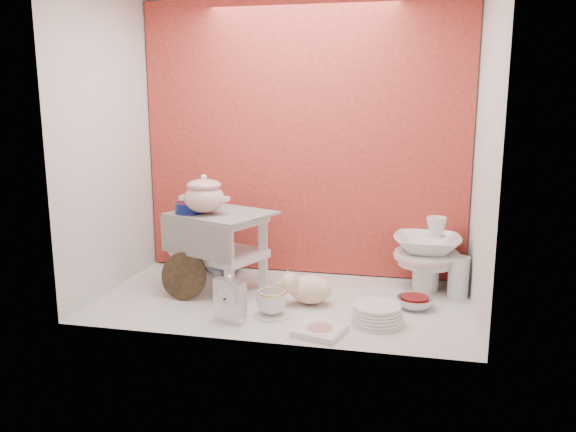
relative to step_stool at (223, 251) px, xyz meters
name	(u,v)px	position (x,y,z in m)	size (l,w,h in m)	color
ground	(283,300)	(0.34, -0.11, -0.20)	(1.80, 1.80, 0.00)	silver
niche_shell	(291,107)	(0.34, 0.07, 0.73)	(1.86, 1.03, 1.53)	#CB3F32
step_stool	(223,251)	(0.00, 0.00, 0.00)	(0.46, 0.39, 0.40)	silver
soup_tureen	(204,194)	(-0.07, -0.06, 0.30)	(0.24, 0.24, 0.20)	white
cobalt_bowl	(190,208)	(-0.15, -0.05, 0.23)	(0.15, 0.15, 0.05)	#0B1652
floral_platter	(194,236)	(-0.28, 0.32, -0.01)	(0.39, 0.12, 0.38)	silver
blue_white_vase	(223,252)	(-0.09, 0.26, -0.08)	(0.23, 0.23, 0.24)	silver
lacquer_tray	(184,276)	(-0.14, -0.18, -0.09)	(0.24, 0.08, 0.23)	black
mantel_clock	(230,299)	(0.18, -0.43, -0.10)	(0.15, 0.05, 0.21)	silver
plush_pig	(310,289)	(0.48, -0.13, -0.13)	(0.26, 0.18, 0.15)	beige
teacup_saucer	(272,315)	(0.34, -0.32, -0.20)	(0.17, 0.17, 0.01)	white
gold_rim_teacup	(271,302)	(0.34, -0.32, -0.14)	(0.14, 0.14, 0.11)	white
lattice_dish	(320,331)	(0.58, -0.47, -0.19)	(0.19, 0.19, 0.03)	white
dinner_plate_stack	(377,314)	(0.81, -0.31, -0.16)	(0.23, 0.23, 0.09)	white
crystal_bowl	(415,303)	(0.97, -0.08, -0.18)	(0.17, 0.17, 0.05)	silver
clear_glass_vase	(458,277)	(1.18, 0.13, -0.10)	(0.10, 0.10, 0.21)	silver
porcelain_tower	(427,253)	(1.03, 0.21, -0.01)	(0.34, 0.34, 0.39)	white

